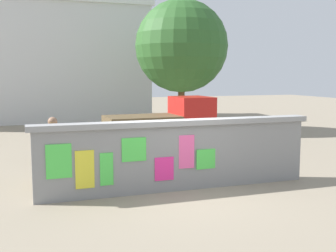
% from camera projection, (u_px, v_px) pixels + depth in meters
% --- Properties ---
extents(ground, '(60.00, 60.00, 0.00)m').
position_uv_depth(ground, '(110.00, 139.00, 17.05)').
color(ground, gray).
extents(poster_wall, '(6.54, 0.42, 1.59)m').
position_uv_depth(poster_wall, '(178.00, 154.00, 9.44)').
color(poster_wall, gray).
rests_on(poster_wall, ground).
extents(auto_rickshaw_truck, '(3.65, 1.62, 1.85)m').
position_uv_depth(auto_rickshaw_truck, '(165.00, 125.00, 14.15)').
color(auto_rickshaw_truck, black).
rests_on(auto_rickshaw_truck, ground).
extents(motorcycle, '(1.90, 0.56, 0.87)m').
position_uv_depth(motorcycle, '(125.00, 160.00, 10.53)').
color(motorcycle, black).
rests_on(motorcycle, ground).
extents(bicycle_near, '(1.67, 0.56, 0.95)m').
position_uv_depth(bicycle_near, '(65.00, 150.00, 12.55)').
color(bicycle_near, black).
rests_on(bicycle_near, ground).
extents(bicycle_far, '(1.70, 0.44, 0.95)m').
position_uv_depth(bicycle_far, '(223.00, 156.00, 11.57)').
color(bicycle_far, black).
rests_on(bicycle_far, ground).
extents(person_walking, '(0.47, 0.47, 1.62)m').
position_uv_depth(person_walking, '(53.00, 144.00, 9.84)').
color(person_walking, yellow).
rests_on(person_walking, ground).
extents(tree_roadside, '(4.26, 4.26, 6.04)m').
position_uv_depth(tree_roadside, '(182.00, 46.00, 19.18)').
color(tree_roadside, brown).
rests_on(tree_roadside, ground).
extents(building_background, '(14.26, 5.33, 6.93)m').
position_uv_depth(building_background, '(21.00, 59.00, 23.62)').
color(building_background, silver).
rests_on(building_background, ground).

